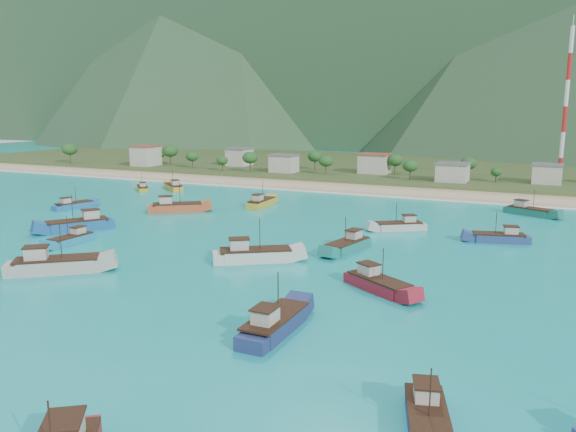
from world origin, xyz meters
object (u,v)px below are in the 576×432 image
at_px(boat_19, 261,203).
at_px(boat_20, 529,212).
at_px(radio_tower, 566,106).
at_px(boat_0, 73,206).
at_px(boat_10, 500,238).
at_px(boat_13, 72,240).
at_px(boat_18, 174,187).
at_px(boat_25, 55,266).
at_px(boat_8, 400,227).
at_px(boat_22, 142,188).
at_px(boat_2, 275,325).
at_px(boat_5, 79,225).
at_px(boat_7, 427,422).
at_px(boat_17, 348,246).
at_px(boat_4, 176,208).
at_px(boat_14, 254,256).
at_px(boat_6, 378,285).

distance_m(boat_19, boat_20, 62.51).
height_order(radio_tower, boat_0, radio_tower).
distance_m(boat_10, boat_13, 77.29).
xyz_separation_m(boat_18, boat_19, (37.04, -14.27, 0.04)).
distance_m(radio_tower, boat_25, 148.90).
relative_size(boat_8, boat_22, 1.26).
xyz_separation_m(boat_2, boat_18, (-75.55, 84.16, -0.12)).
relative_size(boat_5, boat_7, 1.27).
relative_size(boat_5, boat_17, 1.14).
bearing_deg(radio_tower, boat_17, -108.20).
distance_m(boat_18, boat_25, 85.63).
xyz_separation_m(boat_0, boat_20, (100.33, 37.66, 0.12)).
bearing_deg(boat_2, boat_0, 148.09).
bearing_deg(boat_8, boat_4, 59.24).
relative_size(boat_0, boat_18, 0.99).
relative_size(boat_0, boat_7, 0.99).
bearing_deg(boat_10, boat_20, -21.52).
xyz_separation_m(boat_2, boat_7, (18.77, -11.84, -0.21)).
xyz_separation_m(radio_tower, boat_5, (-86.65, -107.13, -23.45)).
relative_size(boat_4, boat_5, 0.94).
distance_m(boat_14, boat_17, 17.06).
relative_size(boat_13, boat_20, 0.84).
distance_m(boat_18, boat_20, 97.59).
bearing_deg(boat_8, boat_7, 162.35).
bearing_deg(boat_22, boat_18, -12.43).
distance_m(boat_14, boat_19, 50.95).
xyz_separation_m(boat_0, boat_18, (2.75, 36.37, 0.10)).
xyz_separation_m(boat_10, boat_18, (-93.84, 29.34, 0.05)).
relative_size(boat_8, boat_18, 1.00).
relative_size(boat_10, boat_17, 0.93).
xyz_separation_m(boat_4, boat_14, (37.36, -30.48, -0.00)).
xyz_separation_m(boat_6, boat_20, (15.96, 66.73, 0.01)).
bearing_deg(boat_5, boat_20, -111.27).
xyz_separation_m(boat_8, boat_22, (-82.69, 22.19, -0.16)).
relative_size(boat_0, boat_2, 0.86).
bearing_deg(boat_25, boat_14, 88.25).
bearing_deg(boat_18, boat_4, -103.14).
relative_size(boat_7, boat_14, 0.82).
distance_m(boat_8, boat_10, 19.07).
height_order(boat_14, boat_18, boat_14).
height_order(boat_2, boat_7, boat_2).
relative_size(boat_18, boat_22, 1.26).
bearing_deg(boat_6, boat_10, -166.36).
bearing_deg(radio_tower, boat_20, -96.83).
height_order(boat_6, boat_25, boat_25).
relative_size(boat_7, boat_18, 1.00).
bearing_deg(boat_0, boat_14, -5.60).
relative_size(boat_4, boat_20, 1.09).
relative_size(boat_10, boat_18, 1.03).
height_order(boat_8, boat_18, boat_18).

